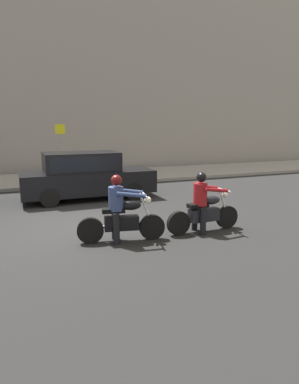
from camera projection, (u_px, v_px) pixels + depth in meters
The scene contains 7 objects.
ground_plane at pixel (78, 225), 9.04m from camera, with size 80.00×80.00×0.00m, color black.
sidewalk_slab at pixel (49, 180), 16.30m from camera, with size 40.00×4.40×0.14m, color gray.
building_facade at pixel (36, 67), 18.27m from camera, with size 40.00×1.40×11.62m, color gray.
motorcycle_with_rider_denim_blue at pixel (121, 214), 7.68m from camera, with size 2.03×0.76×1.57m.
motorcycle_with_rider_crimson at pixel (203, 207), 8.40m from camera, with size 2.03×0.70×1.53m.
parked_sedan_black at pixel (86, 175), 12.14m from camera, with size 4.72×1.82×1.72m.
street_sign_post at pixel (61, 146), 15.60m from camera, with size 0.44×0.08×2.61m.
Camera 1 is at (-1.47, -8.78, 2.65)m, focal length 31.27 mm.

